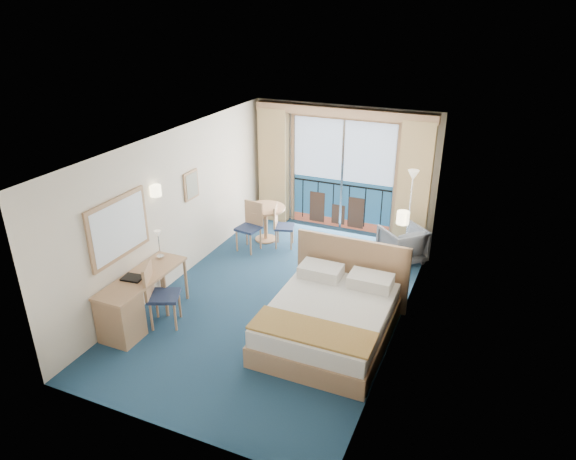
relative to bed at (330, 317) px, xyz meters
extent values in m
plane|color=navy|center=(-1.12, 0.74, -0.33)|extent=(6.50, 6.50, 0.00)
cube|color=silver|center=(-1.12, 4.00, 1.02)|extent=(4.00, 0.02, 2.70)
cube|color=silver|center=(-1.12, -2.52, 1.02)|extent=(4.00, 0.02, 2.70)
cube|color=silver|center=(-3.13, 0.74, 1.02)|extent=(0.02, 6.50, 2.70)
cube|color=silver|center=(0.89, 0.74, 1.02)|extent=(0.02, 6.50, 2.70)
cube|color=white|center=(-1.12, 0.74, 2.38)|extent=(4.00, 6.50, 0.02)
cube|color=navy|center=(-1.12, 3.96, 0.23)|extent=(2.20, 0.02, 1.08)
cube|color=#BED3FA|center=(-1.12, 3.96, 1.43)|extent=(2.20, 0.02, 1.32)
cube|color=#A14932|center=(-1.12, 3.96, -0.23)|extent=(2.20, 0.02, 0.20)
cube|color=black|center=(-1.12, 3.95, 0.67)|extent=(2.20, 0.02, 0.04)
cube|color=tan|center=(-1.12, 3.95, 2.13)|extent=(2.36, 0.03, 0.12)
cube|color=tan|center=(-2.27, 3.95, 0.87)|extent=(0.06, 0.03, 2.40)
cube|color=tan|center=(0.03, 3.95, 0.87)|extent=(0.06, 0.03, 2.40)
cube|color=silver|center=(-1.12, 3.95, 0.87)|extent=(0.05, 0.02, 2.40)
cube|color=#3B251B|center=(-0.77, 3.95, 0.07)|extent=(0.35, 0.02, 0.70)
cube|color=#3B251B|center=(-1.67, 3.95, 0.07)|extent=(0.35, 0.02, 0.70)
cube|color=#3B251B|center=(-1.17, 3.95, -0.03)|extent=(0.30, 0.02, 0.45)
cube|color=black|center=(-2.02, 3.95, 0.22)|extent=(0.02, 0.01, 0.90)
cube|color=black|center=(-1.66, 3.95, 0.22)|extent=(0.02, 0.01, 0.90)
cube|color=black|center=(-1.30, 3.95, 0.22)|extent=(0.03, 0.01, 0.90)
cube|color=black|center=(-0.94, 3.95, 0.22)|extent=(0.03, 0.01, 0.90)
cube|color=black|center=(-0.58, 3.95, 0.22)|extent=(0.02, 0.01, 0.90)
cube|color=black|center=(-0.22, 3.95, 0.22)|extent=(0.02, 0.01, 0.90)
cube|color=tan|center=(-2.67, 3.81, 0.94)|extent=(0.65, 0.22, 2.55)
cube|color=tan|center=(0.43, 3.81, 0.94)|extent=(0.65, 0.22, 2.55)
cube|color=tan|center=(-1.12, 3.84, 2.25)|extent=(3.80, 0.25, 0.18)
cube|color=tan|center=(-3.10, -0.76, 1.22)|extent=(0.04, 1.25, 0.95)
cube|color=silver|center=(-3.07, -0.76, 1.22)|extent=(0.01, 1.12, 0.82)
cube|color=tan|center=(-3.10, 1.19, 1.27)|extent=(0.03, 0.42, 0.52)
cube|color=gray|center=(-3.08, 1.19, 1.27)|extent=(0.01, 0.34, 0.44)
cylinder|color=beige|center=(-3.06, 0.14, 1.52)|extent=(0.18, 0.18, 0.18)
cylinder|color=beige|center=(0.82, 0.59, 1.52)|extent=(0.18, 0.18, 0.18)
cube|color=tan|center=(0.00, -0.09, -0.17)|extent=(1.72, 2.14, 0.32)
cube|color=white|center=(0.00, -0.09, 0.13)|extent=(1.65, 2.08, 0.27)
cube|color=#BE8449|center=(0.00, -0.79, 0.28)|extent=(1.69, 0.59, 0.03)
cube|color=white|center=(-0.41, 0.68, 0.36)|extent=(0.66, 0.43, 0.19)
cube|color=white|center=(0.41, 0.68, 0.36)|extent=(0.66, 0.43, 0.19)
cube|color=tan|center=(0.00, 1.03, 0.26)|extent=(1.88, 0.06, 1.18)
cube|color=#A67D58|center=(0.64, 1.31, -0.04)|extent=(0.44, 0.42, 0.57)
cube|color=beige|center=(0.63, 1.29, 0.28)|extent=(0.22, 0.20, 0.08)
imported|color=#4B525B|center=(0.47, 2.90, 0.02)|extent=(1.07, 1.07, 0.70)
cylinder|color=silver|center=(0.46, 3.37, -0.31)|extent=(0.23, 0.23, 0.03)
cylinder|color=silver|center=(0.46, 3.37, 0.47)|extent=(0.03, 0.03, 1.59)
cone|color=beige|center=(0.46, 3.37, 1.26)|extent=(0.21, 0.21, 0.19)
cube|color=tan|center=(-2.83, -0.72, 0.42)|extent=(0.57, 1.65, 0.04)
cube|color=#A67D58|center=(-2.83, -1.28, 0.04)|extent=(0.54, 0.49, 0.73)
cylinder|color=tan|center=(-3.08, -0.51, 0.04)|extent=(0.05, 0.05, 0.73)
cylinder|color=tan|center=(-2.58, -0.51, 0.04)|extent=(0.05, 0.05, 0.73)
cylinder|color=tan|center=(-3.08, 0.06, 0.04)|extent=(0.05, 0.05, 0.73)
cylinder|color=tan|center=(-2.58, 0.06, 0.04)|extent=(0.05, 0.05, 0.73)
cube|color=#202B4B|center=(-2.45, -0.70, 0.17)|extent=(0.59, 0.59, 0.05)
cube|color=tan|center=(-2.65, -0.79, 0.45)|extent=(0.22, 0.43, 0.53)
cylinder|color=tan|center=(-2.21, -0.79, -0.09)|extent=(0.04, 0.04, 0.48)
cylinder|color=tan|center=(-2.36, -0.46, -0.09)|extent=(0.04, 0.04, 0.48)
cylinder|color=tan|center=(-2.55, -0.94, -0.09)|extent=(0.04, 0.04, 0.48)
cylinder|color=tan|center=(-2.69, -0.61, -0.09)|extent=(0.04, 0.04, 0.48)
cube|color=black|center=(-2.90, -0.83, 0.46)|extent=(0.33, 0.27, 0.03)
cylinder|color=silver|center=(-2.93, -0.10, 0.47)|extent=(0.13, 0.13, 0.02)
cylinder|color=silver|center=(-2.93, -0.10, 0.67)|extent=(0.02, 0.02, 0.42)
cone|color=beige|center=(-2.93, -0.10, 0.88)|extent=(0.11, 0.11, 0.10)
cylinder|color=tan|center=(-2.36, 2.70, 0.39)|extent=(0.82, 0.82, 0.04)
cylinder|color=tan|center=(-2.36, 2.70, 0.03)|extent=(0.08, 0.08, 0.72)
cylinder|color=tan|center=(-2.36, 2.70, -0.31)|extent=(0.45, 0.45, 0.03)
cube|color=#202B4B|center=(-1.88, 2.58, 0.10)|extent=(0.48, 0.48, 0.05)
cube|color=tan|center=(-2.05, 2.52, 0.33)|extent=(0.15, 0.38, 0.45)
cylinder|color=tan|center=(-1.68, 2.47, -0.13)|extent=(0.03, 0.03, 0.41)
cylinder|color=tan|center=(-1.77, 2.77, -0.13)|extent=(0.03, 0.03, 0.41)
cylinder|color=tan|center=(-1.98, 2.38, -0.13)|extent=(0.03, 0.03, 0.41)
cylinder|color=tan|center=(-2.07, 2.68, -0.13)|extent=(0.03, 0.03, 0.41)
cube|color=#202B4B|center=(-2.47, 2.13, 0.14)|extent=(0.48, 0.48, 0.05)
cube|color=tan|center=(-2.44, 2.33, 0.40)|extent=(0.42, 0.10, 0.50)
cylinder|color=tan|center=(-2.66, 1.99, -0.10)|extent=(0.04, 0.04, 0.45)
cylinder|color=tan|center=(-2.32, 1.94, -0.10)|extent=(0.04, 0.04, 0.45)
cylinder|color=tan|center=(-2.61, 2.33, -0.10)|extent=(0.04, 0.04, 0.45)
cylinder|color=tan|center=(-2.27, 2.27, -0.10)|extent=(0.04, 0.04, 0.45)
camera|label=1|loc=(1.96, -6.15, 4.31)|focal=32.00mm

